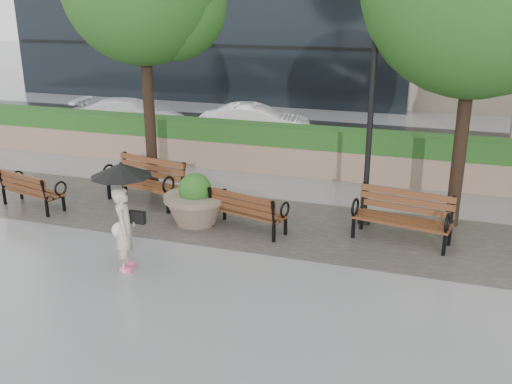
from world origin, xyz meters
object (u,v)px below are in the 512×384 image
(pedestrian, at_px, (123,206))
(bench_3, at_px, (401,228))
(planter_left, at_px, (196,204))
(car_left, at_px, (131,115))
(bench_1, at_px, (146,190))
(lamppost, at_px, (369,142))
(bench_2, at_px, (248,219))
(car_right, at_px, (255,123))
(bench_0, at_px, (33,197))

(pedestrian, bearing_deg, bench_3, -77.85)
(bench_3, height_order, planter_left, planter_left)
(bench_3, height_order, car_left, car_left)
(car_left, relative_size, pedestrian, 2.12)
(bench_1, relative_size, car_left, 0.50)
(planter_left, bearing_deg, car_left, 128.30)
(bench_1, distance_m, lamppost, 5.47)
(bench_1, height_order, bench_2, bench_1)
(car_left, height_order, car_right, car_right)
(bench_0, distance_m, bench_3, 8.48)
(car_left, bearing_deg, pedestrian, -159.36)
(bench_2, bearing_deg, planter_left, 13.27)
(car_left, distance_m, car_right, 4.88)
(bench_1, bearing_deg, lamppost, 17.01)
(planter_left, bearing_deg, lamppost, 18.52)
(bench_0, height_order, bench_3, bench_3)
(bench_0, relative_size, planter_left, 1.28)
(bench_0, distance_m, lamppost, 7.90)
(bench_1, height_order, planter_left, planter_left)
(bench_2, distance_m, car_right, 8.28)
(lamppost, bearing_deg, bench_3, -42.11)
(bench_1, distance_m, bench_2, 3.07)
(pedestrian, bearing_deg, bench_1, 4.44)
(bench_2, height_order, lamppost, lamppost)
(bench_0, bearing_deg, lamppost, -154.65)
(bench_0, height_order, car_left, car_left)
(bench_0, relative_size, car_right, 0.46)
(lamppost, bearing_deg, pedestrian, -136.38)
(bench_2, relative_size, car_right, 0.46)
(bench_3, distance_m, lamppost, 1.94)
(car_left, bearing_deg, bench_0, -174.86)
(bench_2, distance_m, bench_3, 3.18)
(lamppost, relative_size, car_right, 1.09)
(lamppost, xyz_separation_m, car_right, (-4.80, 6.68, -1.22))
(bench_3, xyz_separation_m, car_right, (-5.66, 7.45, 0.33))
(bench_2, xyz_separation_m, bench_3, (3.15, 0.44, 0.04))
(bench_3, height_order, lamppost, lamppost)
(pedestrian, bearing_deg, car_left, 10.64)
(bench_0, distance_m, planter_left, 4.09)
(car_right, bearing_deg, car_left, 77.42)
(planter_left, height_order, lamppost, lamppost)
(bench_1, xyz_separation_m, bench_3, (6.09, -0.44, -0.01))
(bench_1, xyz_separation_m, lamppost, (5.24, 0.34, 1.54))
(bench_2, bearing_deg, bench_3, -157.35)
(planter_left, height_order, car_right, car_right)
(bench_3, distance_m, car_left, 12.87)
(bench_3, relative_size, pedestrian, 1.01)
(bench_2, distance_m, planter_left, 1.24)
(bench_1, distance_m, car_left, 8.25)
(lamppost, bearing_deg, bench_1, -176.32)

